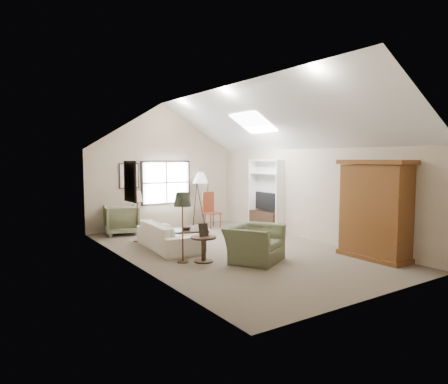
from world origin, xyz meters
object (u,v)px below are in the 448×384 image
armoire (375,210)px  side_table (204,249)px  sofa (167,236)px  side_chair (212,210)px  armchair_far (121,220)px  armchair_near (254,244)px  coffee_table (186,240)px

armoire → side_table: bearing=151.1°
sofa → side_chair: side_chair is taller
armchair_far → side_table: armchair_far is taller
armchair_far → side_chair: 2.89m
sofa → armchair_near: bearing=-149.9°
side_table → side_chair: side_chair is taller
side_chair → armchair_near: bearing=-113.4°
side_table → side_chair: 4.32m
sofa → armchair_near: 2.40m
sofa → armchair_near: size_ratio=1.86×
side_table → coffee_table: bearing=81.5°
armchair_far → armoire: bearing=133.7°
coffee_table → side_table: (-0.16, -1.09, 0.02)m
sofa → armchair_near: armchair_near is taller
side_chair → sofa: bearing=-146.0°
armoire → coffee_table: (-3.18, 2.94, -0.84)m
sofa → coffee_table: bearing=-148.4°
armchair_near → coffee_table: size_ratio=1.17×
armchair_near → coffee_table: (-0.79, 1.65, -0.13)m
armchair_near → coffee_table: 1.84m
armchair_near → armchair_far: armchair_far is taller
sofa → coffee_table: (0.26, -0.51, -0.06)m
armoire → side_chair: 5.51m
sofa → armchair_far: (-0.32, 2.46, 0.11)m
side_chair → side_table: bearing=-128.1°
armoire → side_chair: (-0.92, 5.41, -0.53)m
armchair_far → armchair_near: bearing=117.8°
armoire → sofa: (-3.44, 3.45, -0.78)m
armoire → side_table: 3.91m
armoire → armchair_far: armoire is taller
coffee_table → side_chair: bearing=47.5°
side_chair → armoire: bearing=-84.2°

